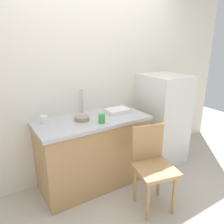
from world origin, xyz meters
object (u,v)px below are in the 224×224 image
Objects in this scene: refrigerator at (162,119)px; cup_white at (44,119)px; dish_tray at (117,111)px; terracotta_bowl at (82,118)px; cup_green at (102,118)px; chair at (152,164)px.

cup_white is (-1.66, 0.15, 0.26)m from refrigerator.
dish_tray is 0.50m from terracotta_bowl.
cup_green is at bearing -149.07° from dish_tray.
refrigerator is 0.81m from dish_tray.
chair is 0.81m from dish_tray.
refrigerator is 1.05m from chair.
chair is 1.27m from cup_white.
chair is at bearing -43.66° from cup_white.
cup_green is (-1.11, -0.18, 0.27)m from refrigerator.
terracotta_bowl is at bearing 179.55° from refrigerator.
refrigerator is 1.45× the size of chair.
chair is at bearing -91.76° from dish_tray.
cup_green is (-0.32, 0.50, 0.42)m from chair.
dish_tray is 0.40m from cup_green.
cup_green is at bearing -50.86° from terracotta_bowl.
dish_tray is 0.90m from cup_white.
refrigerator reaches higher than cup_green.
chair is at bearing -139.36° from refrigerator.
cup_white is 0.86× the size of cup_green.
cup_green is at bearing 135.56° from chair.
terracotta_bowl is at bearing 137.41° from chair.
chair is 8.77× the size of cup_green.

